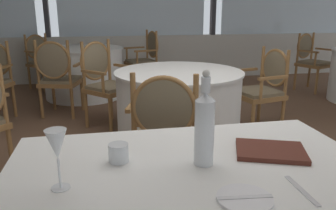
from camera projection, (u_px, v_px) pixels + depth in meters
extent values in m
plane|color=brown|center=(186.00, 182.00, 2.73)|extent=(14.55, 14.55, 0.00)
cube|color=beige|center=(135.00, 58.00, 6.57)|extent=(9.97, 0.12, 0.85)
cube|color=white|center=(198.00, 178.00, 1.23)|extent=(1.42, 1.04, 0.02)
cylinder|color=white|center=(245.00, 199.00, 1.07)|extent=(0.18, 0.18, 0.01)
cube|color=silver|center=(245.00, 197.00, 1.07)|extent=(0.18, 0.04, 0.00)
cube|color=silver|center=(301.00, 190.00, 1.13)|extent=(0.02, 0.20, 0.00)
cylinder|color=white|center=(204.00, 133.00, 1.29)|extent=(0.08, 0.08, 0.26)
cone|color=white|center=(205.00, 97.00, 1.25)|extent=(0.08, 0.08, 0.03)
cylinder|color=white|center=(206.00, 85.00, 1.24)|extent=(0.03, 0.03, 0.06)
sphere|color=silver|center=(206.00, 73.00, 1.22)|extent=(0.03, 0.03, 0.03)
cylinder|color=white|center=(61.00, 188.00, 1.14)|extent=(0.06, 0.06, 0.00)
cylinder|color=white|center=(59.00, 173.00, 1.13)|extent=(0.01, 0.01, 0.10)
cone|color=white|center=(57.00, 144.00, 1.10)|extent=(0.07, 0.07, 0.10)
cylinder|color=white|center=(119.00, 153.00, 1.33)|extent=(0.08, 0.08, 0.07)
cube|color=#512319|center=(270.00, 151.00, 1.42)|extent=(0.33, 0.29, 0.02)
cylinder|color=olive|center=(11.00, 151.00, 2.83)|extent=(0.04, 0.04, 0.40)
cylinder|color=olive|center=(3.00, 94.00, 2.70)|extent=(0.04, 0.04, 0.49)
cylinder|color=olive|center=(14.00, 101.00, 4.33)|extent=(0.04, 0.04, 0.41)
cylinder|color=olive|center=(9.00, 62.00, 4.19)|extent=(0.04, 0.04, 0.51)
cube|color=olive|center=(3.00, 67.00, 3.98)|extent=(0.15, 0.36, 0.03)
cylinder|color=white|center=(179.00, 72.00, 3.28)|extent=(1.26, 1.26, 0.02)
cylinder|color=white|center=(178.00, 110.00, 3.38)|extent=(1.22, 1.22, 0.75)
cube|color=olive|center=(168.00, 138.00, 2.44)|extent=(0.58, 0.58, 0.05)
cube|color=#75664C|center=(168.00, 133.00, 2.42)|extent=(0.53, 0.53, 0.04)
cylinder|color=olive|center=(146.00, 156.00, 2.71)|extent=(0.04, 0.04, 0.42)
cylinder|color=olive|center=(196.00, 158.00, 2.67)|extent=(0.04, 0.04, 0.42)
cylinder|color=olive|center=(136.00, 180.00, 2.33)|extent=(0.04, 0.04, 0.42)
cylinder|color=olive|center=(194.00, 183.00, 2.29)|extent=(0.04, 0.04, 0.42)
cylinder|color=olive|center=(134.00, 110.00, 2.19)|extent=(0.04, 0.04, 0.49)
cylinder|color=olive|center=(195.00, 112.00, 2.15)|extent=(0.04, 0.04, 0.49)
ellipsoid|color=#75664C|center=(164.00, 108.00, 2.15)|extent=(0.39, 0.16, 0.41)
torus|color=olive|center=(164.00, 108.00, 2.15)|extent=(0.41, 0.16, 0.42)
cube|color=olive|center=(133.00, 104.00, 2.41)|extent=(0.14, 0.36, 0.03)
cylinder|color=olive|center=(138.00, 113.00, 2.58)|extent=(0.03, 0.03, 0.22)
cube|color=olive|center=(203.00, 106.00, 2.36)|extent=(0.14, 0.36, 0.03)
cylinder|color=olive|center=(203.00, 115.00, 2.53)|extent=(0.03, 0.03, 0.22)
cube|color=olive|center=(257.00, 95.00, 3.74)|extent=(0.55, 0.55, 0.05)
cube|color=#75664C|center=(258.00, 92.00, 3.73)|extent=(0.51, 0.51, 0.04)
cylinder|color=olive|center=(253.00, 122.00, 3.55)|extent=(0.04, 0.04, 0.40)
cylinder|color=olive|center=(231.00, 112.00, 3.90)|extent=(0.04, 0.04, 0.40)
cylinder|color=olive|center=(282.00, 118.00, 3.70)|extent=(0.04, 0.04, 0.40)
cylinder|color=olive|center=(259.00, 108.00, 4.05)|extent=(0.04, 0.04, 0.40)
cylinder|color=olive|center=(287.00, 73.00, 3.57)|extent=(0.04, 0.04, 0.49)
cylinder|color=olive|center=(262.00, 67.00, 3.92)|extent=(0.04, 0.04, 0.49)
ellipsoid|color=#75664C|center=(275.00, 68.00, 3.74)|extent=(0.13, 0.39, 0.41)
torus|color=olive|center=(275.00, 68.00, 3.74)|extent=(0.12, 0.42, 0.42)
cube|color=olive|center=(273.00, 78.00, 3.44)|extent=(0.37, 0.12, 0.03)
cylinder|color=olive|center=(261.00, 90.00, 3.42)|extent=(0.03, 0.03, 0.22)
cube|color=olive|center=(244.00, 70.00, 3.88)|extent=(0.37, 0.12, 0.03)
cylinder|color=olive|center=(233.00, 80.00, 3.86)|extent=(0.03, 0.03, 0.22)
cube|color=olive|center=(110.00, 90.00, 3.91)|extent=(0.65, 0.65, 0.05)
cube|color=#75664C|center=(110.00, 86.00, 3.90)|extent=(0.60, 0.60, 0.04)
cylinder|color=olive|center=(135.00, 108.00, 4.02)|extent=(0.04, 0.04, 0.42)
cylinder|color=olive|center=(111.00, 117.00, 3.71)|extent=(0.04, 0.04, 0.42)
cylinder|color=olive|center=(111.00, 103.00, 4.25)|extent=(0.04, 0.04, 0.42)
cylinder|color=olive|center=(86.00, 110.00, 3.94)|extent=(0.04, 0.04, 0.42)
cylinder|color=olive|center=(109.00, 61.00, 4.10)|extent=(0.04, 0.04, 0.53)
cylinder|color=olive|center=(83.00, 66.00, 3.79)|extent=(0.04, 0.04, 0.53)
ellipsoid|color=#75664C|center=(96.00, 61.00, 3.95)|extent=(0.32, 0.30, 0.45)
torus|color=olive|center=(96.00, 61.00, 3.95)|extent=(0.36, 0.33, 0.46)
cube|color=olive|center=(125.00, 66.00, 4.03)|extent=(0.28, 0.30, 0.03)
cylinder|color=olive|center=(134.00, 77.00, 3.98)|extent=(0.03, 0.03, 0.22)
cube|color=olive|center=(93.00, 72.00, 3.64)|extent=(0.28, 0.30, 0.03)
cylinder|color=olive|center=(103.00, 84.00, 3.59)|extent=(0.03, 0.03, 0.22)
cube|color=olive|center=(314.00, 65.00, 5.68)|extent=(0.61, 0.61, 0.05)
cube|color=#75664C|center=(315.00, 62.00, 5.67)|extent=(0.56, 0.56, 0.04)
cylinder|color=olive|center=(330.00, 79.00, 5.70)|extent=(0.04, 0.04, 0.41)
cylinder|color=olive|center=(317.00, 82.00, 5.48)|extent=(0.04, 0.04, 0.41)
cylinder|color=olive|center=(309.00, 75.00, 6.01)|extent=(0.04, 0.04, 0.41)
cylinder|color=olive|center=(295.00, 78.00, 5.79)|extent=(0.04, 0.04, 0.41)
cylinder|color=olive|center=(312.00, 47.00, 5.87)|extent=(0.04, 0.04, 0.49)
cylinder|color=olive|center=(298.00, 48.00, 5.66)|extent=(0.04, 0.04, 0.49)
ellipsoid|color=#75664C|center=(305.00, 46.00, 5.77)|extent=(0.38, 0.20, 0.41)
torus|color=olive|center=(305.00, 46.00, 5.77)|extent=(0.40, 0.20, 0.43)
cube|color=olive|center=(326.00, 49.00, 5.74)|extent=(0.18, 0.35, 0.03)
cylinder|color=olive|center=(333.00, 57.00, 5.65)|extent=(0.03, 0.03, 0.22)
cube|color=olive|center=(308.00, 51.00, 5.46)|extent=(0.18, 0.35, 0.03)
cylinder|color=olive|center=(315.00, 59.00, 5.38)|extent=(0.03, 0.03, 0.22)
cylinder|color=white|center=(83.00, 48.00, 5.22)|extent=(1.24, 1.24, 0.02)
cylinder|color=white|center=(84.00, 73.00, 5.32)|extent=(1.21, 1.21, 0.75)
cube|color=olive|center=(45.00, 65.00, 5.83)|extent=(0.65, 0.65, 0.05)
cube|color=#75664C|center=(45.00, 62.00, 5.82)|extent=(0.60, 0.60, 0.04)
cylinder|color=olive|center=(63.00, 77.00, 5.94)|extent=(0.04, 0.04, 0.40)
cylinder|color=olive|center=(44.00, 80.00, 5.62)|extent=(0.04, 0.04, 0.40)
cylinder|color=olive|center=(49.00, 74.00, 6.16)|extent=(0.04, 0.04, 0.40)
cylinder|color=olive|center=(29.00, 78.00, 5.84)|extent=(0.04, 0.04, 0.40)
cylinder|color=olive|center=(46.00, 47.00, 6.02)|extent=(0.04, 0.04, 0.49)
cylinder|color=olive|center=(26.00, 49.00, 5.70)|extent=(0.04, 0.04, 0.49)
ellipsoid|color=#75664C|center=(36.00, 47.00, 5.86)|extent=(0.31, 0.31, 0.41)
torus|color=olive|center=(36.00, 47.00, 5.86)|extent=(0.32, 0.32, 0.42)
cube|color=olive|center=(57.00, 49.00, 5.95)|extent=(0.29, 0.29, 0.03)
cylinder|color=olive|center=(63.00, 56.00, 5.90)|extent=(0.03, 0.03, 0.22)
cube|color=olive|center=(32.00, 52.00, 5.55)|extent=(0.29, 0.29, 0.03)
cylinder|color=olive|center=(38.00, 59.00, 5.50)|extent=(0.03, 0.03, 0.22)
cube|color=olive|center=(61.00, 83.00, 4.39)|extent=(0.56, 0.56, 0.05)
cube|color=#75664C|center=(61.00, 79.00, 4.37)|extent=(0.52, 0.52, 0.04)
cylinder|color=olive|center=(54.00, 95.00, 4.65)|extent=(0.04, 0.04, 0.40)
cylinder|color=olive|center=(82.00, 96.00, 4.63)|extent=(0.04, 0.04, 0.40)
cylinder|color=olive|center=(41.00, 103.00, 4.27)|extent=(0.04, 0.04, 0.40)
cylinder|color=olive|center=(72.00, 104.00, 4.24)|extent=(0.04, 0.04, 0.40)
cylinder|color=olive|center=(37.00, 62.00, 4.13)|extent=(0.04, 0.04, 0.54)
cylinder|color=olive|center=(69.00, 63.00, 4.10)|extent=(0.04, 0.04, 0.54)
ellipsoid|color=#75664C|center=(52.00, 60.00, 4.09)|extent=(0.39, 0.15, 0.45)
torus|color=olive|center=(52.00, 60.00, 4.09)|extent=(0.46, 0.15, 0.46)
cube|color=olive|center=(41.00, 63.00, 4.36)|extent=(0.13, 0.36, 0.03)
cylinder|color=olive|center=(47.00, 70.00, 4.52)|extent=(0.03, 0.03, 0.22)
cube|color=olive|center=(79.00, 64.00, 4.32)|extent=(0.13, 0.36, 0.03)
cylinder|color=olive|center=(83.00, 70.00, 4.49)|extent=(0.03, 0.03, 0.22)
cube|color=olive|center=(141.00, 64.00, 5.71)|extent=(0.56, 0.56, 0.05)
cube|color=#75664C|center=(141.00, 61.00, 5.69)|extent=(0.52, 0.52, 0.04)
cylinder|color=olive|center=(134.00, 81.00, 5.51)|extent=(0.04, 0.04, 0.43)
cylinder|color=olive|center=(126.00, 77.00, 5.86)|extent=(0.04, 0.04, 0.43)
cylinder|color=olive|center=(157.00, 79.00, 5.68)|extent=(0.04, 0.04, 0.43)
cylinder|color=olive|center=(148.00, 75.00, 6.03)|extent=(0.04, 0.04, 0.43)
cylinder|color=olive|center=(156.00, 47.00, 5.54)|extent=(0.04, 0.04, 0.52)
cylinder|color=olive|center=(147.00, 45.00, 5.88)|extent=(0.04, 0.04, 0.52)
ellipsoid|color=#75664C|center=(152.00, 44.00, 5.71)|extent=(0.15, 0.39, 0.44)
torus|color=olive|center=(152.00, 44.00, 5.71)|extent=(0.15, 0.44, 0.45)
cube|color=olive|center=(145.00, 51.00, 5.41)|extent=(0.36, 0.13, 0.03)
cylinder|color=olive|center=(137.00, 58.00, 5.38)|extent=(0.03, 0.03, 0.22)
cube|color=olive|center=(134.00, 48.00, 5.85)|extent=(0.36, 0.13, 0.03)
cylinder|color=olive|center=(127.00, 55.00, 5.82)|extent=(0.03, 0.03, 0.22)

